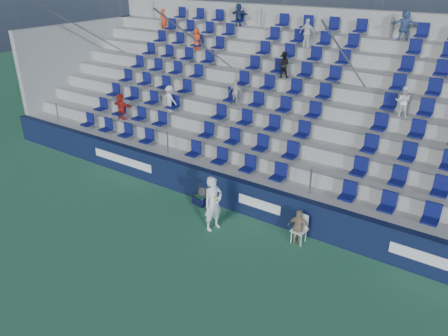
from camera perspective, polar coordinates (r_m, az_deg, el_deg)
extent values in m
plane|color=#31734D|center=(13.79, -7.36, -10.34)|extent=(70.00, 70.00, 0.00)
cube|color=#0E1736|center=(15.58, 0.11, -3.03)|extent=(24.00, 0.30, 1.20)
cube|color=white|center=(18.46, -13.14, 1.02)|extent=(3.20, 0.02, 0.34)
cube|color=white|center=(14.77, 4.61, -4.74)|extent=(1.60, 0.02, 0.34)
cube|color=white|center=(13.43, 25.77, -10.87)|extent=(2.40, 0.02, 0.34)
cube|color=#A6A5A0|center=(16.01, 1.27, -2.23)|extent=(24.00, 0.85, 1.20)
cube|color=#A6A5A0|center=(16.54, 2.88, -0.34)|extent=(24.00, 0.85, 1.70)
cube|color=#A6A5A0|center=(17.11, 4.39, 1.43)|extent=(24.00, 0.85, 2.20)
cube|color=#A6A5A0|center=(17.70, 5.80, 3.09)|extent=(24.00, 0.85, 2.70)
cube|color=#A6A5A0|center=(18.31, 7.12, 4.63)|extent=(24.00, 0.85, 3.20)
cube|color=#A6A5A0|center=(18.95, 8.36, 6.07)|extent=(24.00, 0.85, 3.70)
cube|color=#A6A5A0|center=(19.61, 9.52, 7.41)|extent=(24.00, 0.85, 4.20)
cube|color=#A6A5A0|center=(20.28, 10.61, 8.66)|extent=(24.00, 0.85, 4.70)
cube|color=#A6A5A0|center=(20.97, 11.64, 9.83)|extent=(24.00, 0.85, 5.20)
cube|color=#A6A5A0|center=(21.46, 12.49, 11.48)|extent=(24.00, 0.50, 6.20)
cube|color=#A6A5A0|center=(25.42, -17.65, 11.83)|extent=(0.30, 7.65, 5.20)
cube|color=#0D1250|center=(15.59, 1.30, 0.87)|extent=(16.05, 0.50, 0.70)
cube|color=#0D1250|center=(16.06, 2.97, 3.53)|extent=(16.05, 0.50, 0.70)
cube|color=#0D1250|center=(16.58, 4.55, 6.03)|extent=(16.05, 0.50, 0.70)
cube|color=#0D1250|center=(17.14, 6.04, 8.36)|extent=(16.05, 0.50, 0.70)
cube|color=#0D1250|center=(17.73, 7.46, 10.54)|extent=(16.05, 0.50, 0.70)
cube|color=#0D1250|center=(18.36, 8.79, 12.57)|extent=(16.05, 0.50, 0.70)
cube|color=#0D1250|center=(19.02, 10.06, 14.45)|extent=(16.05, 0.50, 0.70)
cube|color=#0D1250|center=(19.70, 11.26, 16.20)|extent=(16.05, 0.50, 0.70)
cube|color=#0D1250|center=(20.42, 12.39, 17.83)|extent=(16.05, 0.50, 0.70)
cylinder|color=gray|center=(19.06, -0.69, 14.23)|extent=(0.06, 7.68, 4.55)
cylinder|color=gray|center=(16.46, 17.10, 11.40)|extent=(0.06, 7.68, 4.55)
cylinder|color=gray|center=(23.55, -14.94, 15.53)|extent=(0.06, 7.68, 4.55)
imported|color=navy|center=(22.25, 1.94, 19.36)|extent=(0.99, 0.40, 1.04)
imported|color=beige|center=(17.80, 1.54, 9.77)|extent=(0.64, 0.29, 1.08)
imported|color=white|center=(19.69, 10.81, 16.93)|extent=(0.69, 0.30, 1.17)
imported|color=black|center=(18.43, 7.76, 13.24)|extent=(0.61, 0.53, 1.05)
imported|color=white|center=(16.18, 22.31, 8.06)|extent=(0.55, 0.46, 1.03)
imported|color=#B22117|center=(19.85, -13.26, 7.83)|extent=(1.06, 0.34, 1.14)
imported|color=#425E91|center=(19.29, 22.52, 16.88)|extent=(1.14, 0.68, 1.17)
imported|color=red|center=(21.72, -3.57, 16.46)|extent=(0.51, 0.36, 0.99)
imported|color=red|center=(24.06, -7.90, 18.54)|extent=(0.45, 0.32, 1.16)
imported|color=silver|center=(18.88, -7.07, 8.97)|extent=(0.79, 0.55, 1.12)
imported|color=silver|center=(14.14, -1.42, -4.65)|extent=(0.63, 0.78, 1.87)
cylinder|color=navy|center=(14.01, -2.85, -4.22)|extent=(0.03, 0.03, 0.28)
torus|color=black|center=(13.87, -2.88, -3.14)|extent=(0.30, 0.17, 0.28)
plane|color=#262626|center=(13.87, -2.88, -3.14)|extent=(0.30, 0.16, 0.29)
sphere|color=yellow|center=(13.71, -1.06, -4.15)|extent=(0.07, 0.07, 0.07)
sphere|color=yellow|center=(13.74, -0.92, -3.94)|extent=(0.07, 0.07, 0.07)
cube|color=white|center=(13.90, 9.76, -8.05)|extent=(0.46, 0.46, 0.04)
cube|color=white|center=(13.92, 10.18, -6.78)|extent=(0.42, 0.08, 0.51)
cylinder|color=white|center=(13.95, 8.76, -8.95)|extent=(0.03, 0.03, 0.42)
cylinder|color=white|center=(13.84, 10.03, -9.36)|extent=(0.03, 0.03, 0.42)
cylinder|color=white|center=(14.21, 9.37, -8.30)|extent=(0.03, 0.03, 0.42)
cylinder|color=white|center=(14.10, 10.61, -8.70)|extent=(0.03, 0.03, 0.42)
imported|color=tan|center=(13.78, 9.71, -7.61)|extent=(0.73, 0.39, 1.17)
cube|color=#0E1233|center=(15.93, -3.12, -4.24)|extent=(0.62, 0.48, 0.30)
cube|color=#1E662D|center=(15.90, -3.13, -4.02)|extent=(0.50, 0.36, 0.18)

